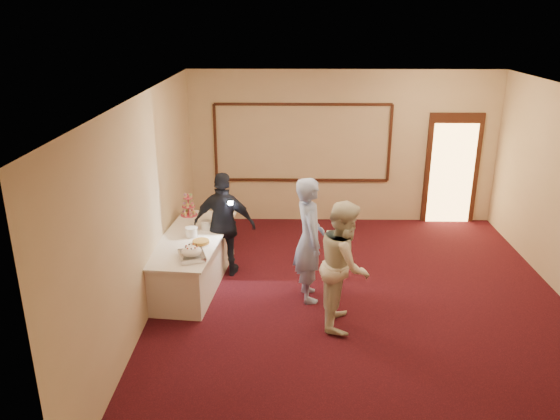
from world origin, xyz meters
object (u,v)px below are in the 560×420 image
Objects in this scene: woman at (344,264)px; guest at (225,225)px; plate_stack_a at (192,232)px; tart at (201,242)px; cupcake_stand at (189,207)px; pavlova_tray at (192,253)px; buffet_table at (193,260)px; plate_stack_b at (206,225)px; man at (309,240)px.

woman reaches higher than guest.
plate_stack_a is 0.56m from guest.
plate_stack_a reaches higher than tart.
cupcake_stand reaches higher than plate_stack_a.
guest is at bearing 72.66° from pavlova_tray.
cupcake_stand reaches higher than buffet_table.
plate_stack_a is 0.36m from plate_stack_b.
tart is 1.60m from man.
plate_stack_b is (0.39, -0.64, -0.08)m from cupcake_stand.
plate_stack_a is at bearing 42.80° from guest.
guest is at bearing -43.17° from cupcake_stand.
plate_stack_b is at bearing 55.33° from man.
plate_stack_a is (0.21, -0.95, -0.07)m from cupcake_stand.
woman is at bearing -27.38° from plate_stack_a.
woman is (2.21, -1.14, 0.02)m from plate_stack_a.
plate_stack_b is at bearing 90.23° from tart.
woman reaches higher than pavlova_tray.
plate_stack_a is 0.64× the size of tart.
buffet_table is 5.92× the size of cupcake_stand.
guest is (0.47, 0.32, -0.00)m from plate_stack_a.
pavlova_tray is 1.74m from cupcake_stand.
woman reaches higher than buffet_table.
tart is 0.65m from guest.
cupcake_stand is 1.29m from tart.
cupcake_stand is 0.24× the size of guest.
plate_stack_a is at bearing 69.68° from woman.
woman is (2.42, -2.09, -0.05)m from cupcake_stand.
woman is at bearing -40.86° from cupcake_stand.
cupcake_stand is at bearing 45.51° from man.
guest reaches higher than pavlova_tray.
woman is at bearing -23.25° from tart.
pavlova_tray is 1.07m from plate_stack_b.
man reaches higher than woman.
pavlova_tray is at bearing 86.64° from woman.
pavlova_tray is at bearing -80.08° from buffet_table.
cupcake_stand is (-0.34, 1.71, 0.07)m from pavlova_tray.
plate_stack_b is at bearing 59.42° from buffet_table.
tart is (0.18, -0.27, -0.05)m from plate_stack_a.
cupcake_stand is 0.97m from plate_stack_a.
plate_stack_b is at bearing -58.78° from cupcake_stand.
woman is at bearing -27.29° from buffet_table.
guest reaches higher than cupcake_stand.
guest is at bearing 64.24° from tart.
plate_stack_b is at bearing 87.30° from pavlova_tray.
cupcake_stand is (-0.20, 0.95, 0.53)m from buffet_table.
plate_stack_b is 0.58m from tart.
woman reaches higher than plate_stack_a.
cupcake_stand is 2.25× the size of plate_stack_a.
woman is 1.03× the size of guest.
buffet_table is 1.11m from cupcake_stand.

